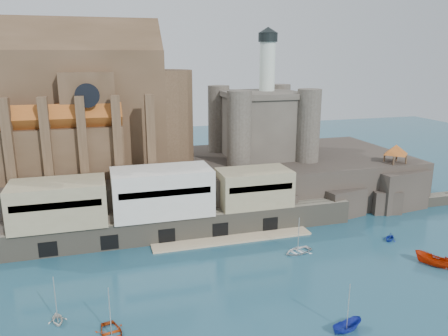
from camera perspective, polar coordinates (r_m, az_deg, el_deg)
name	(u,v)px	position (r m, az deg, el deg)	size (l,w,h in m)	color
ground	(257,290)	(66.01, 4.33, -15.58)	(300.00, 300.00, 0.00)	navy
promontory	(196,183)	(98.97, -3.74, -2.03)	(100.00, 36.00, 10.00)	black
quay	(162,206)	(81.66, -8.10, -4.93)	(70.00, 12.00, 13.05)	#6B6656
church	(79,110)	(95.83, -18.47, 7.23)	(47.00, 25.93, 30.51)	#483321
castle_keep	(261,121)	(102.31, 4.90, 6.18)	(21.20, 21.20, 29.30)	#463F37
rock_outcrop	(392,189)	(105.00, 21.15, -2.55)	(14.50, 10.50, 8.70)	black
pavilion	(396,151)	(103.05, 21.53, 2.12)	(6.40, 6.40, 5.40)	#483321
boat_0	(112,335)	(58.56, -14.47, -20.38)	(3.69, 1.07, 5.16)	#952C08
boat_2	(346,331)	(59.61, 15.69, -19.77)	(1.65, 1.70, 4.39)	#192997
boat_4	(58,322)	(62.82, -20.87, -18.30)	(2.75, 1.68, 3.19)	silver
boat_5	(432,265)	(80.04, 25.54, -11.40)	(2.18, 2.24, 5.79)	#B82502
boat_6	(298,252)	(77.92, 9.61, -10.81)	(3.80, 1.10, 5.32)	silver
boat_7	(390,240)	(87.11, 20.81, -8.79)	(2.74, 1.67, 3.17)	#132B9D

